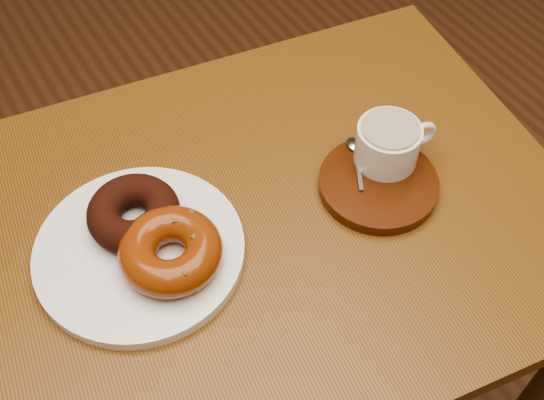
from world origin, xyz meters
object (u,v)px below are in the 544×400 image
donut_plate (140,251)px  cafe_table (260,267)px  saucer (378,184)px  coffee_cup (389,143)px

donut_plate → cafe_table: bearing=-9.1°
cafe_table → saucer: bearing=-6.8°
donut_plate → saucer: size_ratio=1.63×
coffee_cup → cafe_table: bearing=-172.3°
cafe_table → coffee_cup: bearing=3.1°
donut_plate → coffee_cup: bearing=-6.9°
donut_plate → coffee_cup: size_ratio=2.31×
cafe_table → donut_plate: donut_plate is taller
cafe_table → saucer: (0.16, -0.04, 0.13)m
donut_plate → coffee_cup: coffee_cup is taller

